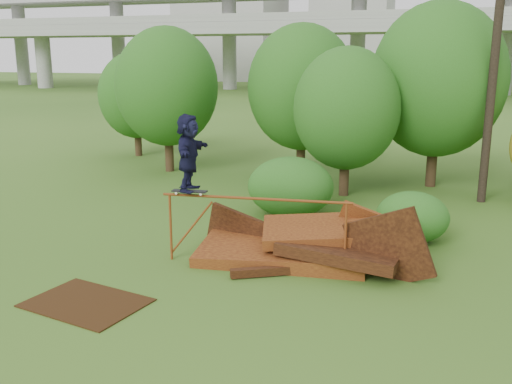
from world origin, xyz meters
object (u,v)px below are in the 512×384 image
(flat_plate, at_px, (86,303))
(skater, at_px, (188,153))
(scrap_pile, at_px, (303,246))
(utility_pole, at_px, (495,52))

(flat_plate, bearing_deg, skater, 72.10)
(scrap_pile, xyz_separation_m, skater, (-2.54, -1.00, 2.32))
(scrap_pile, height_order, flat_plate, scrap_pile)
(scrap_pile, distance_m, utility_pole, 9.76)
(utility_pole, bearing_deg, skater, -129.14)
(utility_pole, bearing_deg, flat_plate, -124.51)
(skater, relative_size, utility_pole, 0.19)
(scrap_pile, distance_m, flat_plate, 5.26)
(flat_plate, bearing_deg, utility_pole, 55.49)
(flat_plate, bearing_deg, scrap_pile, 48.38)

